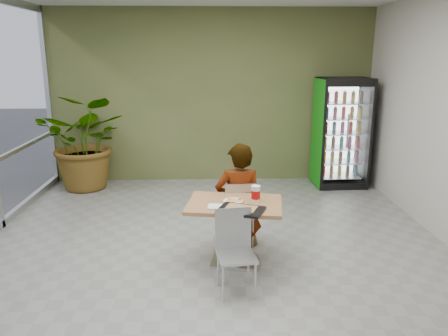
{
  "coord_description": "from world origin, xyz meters",
  "views": [
    {
      "loc": [
        -0.04,
        -4.72,
        2.4
      ],
      "look_at": [
        0.14,
        0.56,
        1.0
      ],
      "focal_mm": 35.0,
      "sensor_mm": 36.0,
      "label": 1
    }
  ],
  "objects_px": {
    "soda_cup": "(256,194)",
    "beverage_fridge": "(341,133)",
    "dining_table": "(235,220)",
    "cafeteria_tray": "(241,210)",
    "chair_far": "(239,209)",
    "seated_woman": "(239,207)",
    "potted_plant": "(87,142)",
    "chair_near": "(235,244)"
  },
  "relations": [
    {
      "from": "soda_cup",
      "to": "beverage_fridge",
      "type": "bearing_deg",
      "value": 58.21
    },
    {
      "from": "dining_table",
      "to": "beverage_fridge",
      "type": "relative_size",
      "value": 0.58
    },
    {
      "from": "soda_cup",
      "to": "cafeteria_tray",
      "type": "height_order",
      "value": "soda_cup"
    },
    {
      "from": "chair_far",
      "to": "seated_woman",
      "type": "relative_size",
      "value": 0.52
    },
    {
      "from": "soda_cup",
      "to": "potted_plant",
      "type": "relative_size",
      "value": 0.11
    },
    {
      "from": "cafeteria_tray",
      "to": "potted_plant",
      "type": "bearing_deg",
      "value": 127.04
    },
    {
      "from": "dining_table",
      "to": "potted_plant",
      "type": "height_order",
      "value": "potted_plant"
    },
    {
      "from": "chair_far",
      "to": "cafeteria_tray",
      "type": "bearing_deg",
      "value": 82.63
    },
    {
      "from": "chair_far",
      "to": "soda_cup",
      "type": "relative_size",
      "value": 4.65
    },
    {
      "from": "chair_near",
      "to": "soda_cup",
      "type": "height_order",
      "value": "soda_cup"
    },
    {
      "from": "potted_plant",
      "to": "cafeteria_tray",
      "type": "bearing_deg",
      "value": -52.96
    },
    {
      "from": "seated_woman",
      "to": "potted_plant",
      "type": "xyz_separation_m",
      "value": [
        -2.54,
        2.54,
        0.34
      ]
    },
    {
      "from": "chair_far",
      "to": "seated_woman",
      "type": "height_order",
      "value": "seated_woman"
    },
    {
      "from": "chair_near",
      "to": "cafeteria_tray",
      "type": "relative_size",
      "value": 1.8
    },
    {
      "from": "dining_table",
      "to": "beverage_fridge",
      "type": "height_order",
      "value": "beverage_fridge"
    },
    {
      "from": "soda_cup",
      "to": "beverage_fridge",
      "type": "relative_size",
      "value": 0.09
    },
    {
      "from": "soda_cup",
      "to": "cafeteria_tray",
      "type": "distance_m",
      "value": 0.38
    },
    {
      "from": "cafeteria_tray",
      "to": "soda_cup",
      "type": "bearing_deg",
      "value": 59.17
    },
    {
      "from": "beverage_fridge",
      "to": "potted_plant",
      "type": "relative_size",
      "value": 1.15
    },
    {
      "from": "dining_table",
      "to": "cafeteria_tray",
      "type": "bearing_deg",
      "value": -79.92
    },
    {
      "from": "chair_far",
      "to": "chair_near",
      "type": "xyz_separation_m",
      "value": [
        -0.12,
        -1.03,
        -0.0
      ]
    },
    {
      "from": "chair_far",
      "to": "potted_plant",
      "type": "distance_m",
      "value": 3.65
    },
    {
      "from": "chair_near",
      "to": "beverage_fridge",
      "type": "distance_m",
      "value": 4.25
    },
    {
      "from": "seated_woman",
      "to": "soda_cup",
      "type": "distance_m",
      "value": 0.59
    },
    {
      "from": "chair_near",
      "to": "cafeteria_tray",
      "type": "distance_m",
      "value": 0.39
    },
    {
      "from": "soda_cup",
      "to": "potted_plant",
      "type": "bearing_deg",
      "value": 132.0
    },
    {
      "from": "beverage_fridge",
      "to": "chair_near",
      "type": "bearing_deg",
      "value": -123.08
    },
    {
      "from": "dining_table",
      "to": "potted_plant",
      "type": "relative_size",
      "value": 0.67
    },
    {
      "from": "potted_plant",
      "to": "seated_woman",
      "type": "bearing_deg",
      "value": -44.98
    },
    {
      "from": "potted_plant",
      "to": "chair_near",
      "type": "bearing_deg",
      "value": -56.04
    },
    {
      "from": "chair_far",
      "to": "cafeteria_tray",
      "type": "height_order",
      "value": "chair_far"
    },
    {
      "from": "dining_table",
      "to": "chair_near",
      "type": "height_order",
      "value": "chair_near"
    },
    {
      "from": "dining_table",
      "to": "cafeteria_tray",
      "type": "distance_m",
      "value": 0.37
    },
    {
      "from": "dining_table",
      "to": "seated_woman",
      "type": "bearing_deg",
      "value": 80.79
    },
    {
      "from": "dining_table",
      "to": "chair_near",
      "type": "bearing_deg",
      "value": -93.16
    },
    {
      "from": "dining_table",
      "to": "potted_plant",
      "type": "xyz_separation_m",
      "value": [
        -2.46,
        3.05,
        0.32
      ]
    },
    {
      "from": "dining_table",
      "to": "chair_far",
      "type": "bearing_deg",
      "value": 79.19
    },
    {
      "from": "dining_table",
      "to": "cafeteria_tray",
      "type": "relative_size",
      "value": 2.43
    },
    {
      "from": "cafeteria_tray",
      "to": "dining_table",
      "type": "bearing_deg",
      "value": 100.08
    },
    {
      "from": "soda_cup",
      "to": "potted_plant",
      "type": "height_order",
      "value": "potted_plant"
    },
    {
      "from": "seated_woman",
      "to": "cafeteria_tray",
      "type": "xyz_separation_m",
      "value": [
        -0.03,
        -0.79,
        0.25
      ]
    },
    {
      "from": "dining_table",
      "to": "soda_cup",
      "type": "relative_size",
      "value": 6.26
    }
  ]
}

